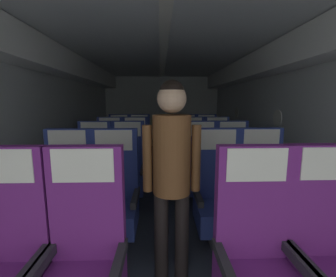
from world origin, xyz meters
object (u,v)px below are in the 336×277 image
Objects in this scene: seat_d_right_aisle at (217,155)px; seat_c_right_window at (201,171)px; seat_b_left_aisle at (114,199)px; seat_c_right_aisle at (233,170)px; seat_e_right_aisle at (206,146)px; seat_a_left_aisle at (84,264)px; seat_e_left_aisle at (140,146)px; seat_d_left_window at (110,156)px; seat_e_left_window at (119,146)px; seat_b_right_window at (218,198)px; seat_d_right_window at (192,155)px; seat_e_right_window at (187,146)px; seat_d_left_aisle at (135,155)px; seat_a_right_aisle at (330,259)px; flight_attendant at (172,164)px; seat_b_left_window at (68,200)px; seat_c_left_window at (95,171)px; seat_a_left_window at (3,266)px; seat_c_left_aisle at (128,171)px; seat_a_right_window at (257,262)px; seat_b_right_aisle at (262,197)px.

seat_c_right_window is at bearing -116.11° from seat_d_right_aisle.
seat_b_left_aisle and seat_d_right_aisle have the same top height.
seat_c_right_aisle is 1.84m from seat_e_right_aisle.
seat_a_left_aisle is 1.00× the size of seat_e_left_aisle.
seat_d_left_window is 1.00× the size of seat_e_left_window.
seat_b_right_window and seat_d_right_window have the same top height.
seat_b_right_window is 1.00× the size of seat_e_left_aisle.
seat_e_right_window is at bearing 31.70° from seat_d_left_window.
seat_d_left_aisle is 1.00× the size of seat_e_left_aisle.
seat_d_left_window is at bearing 153.81° from seat_c_right_aisle.
seat_a_right_aisle is 1.00× the size of seat_e_right_aisle.
seat_d_left_aisle is 1.47m from seat_d_right_aisle.
seat_b_left_aisle is at bearing 148.50° from seat_a_right_aisle.
flight_attendant reaches higher than seat_e_left_aisle.
seat_e_left_aisle is at bearing 111.93° from seat_a_right_aisle.
seat_d_right_aisle is at bearing -102.26° from flight_attendant.
seat_b_left_window is at bearing -179.94° from seat_b_right_window.
seat_b_left_aisle is 1.00× the size of seat_c_left_window.
seat_e_left_aisle is (-1.48, 3.67, 0.00)m from seat_a_right_aisle.
seat_a_left_aisle is 1.88m from seat_c_left_window.
seat_d_left_window is (0.01, 2.75, 0.00)m from seat_a_left_window.
seat_b_left_window is 1.00× the size of seat_d_right_window.
seat_d_left_aisle is at bearing 80.48° from seat_a_left_window.
seat_c_right_window and seat_d_right_window have the same top height.
flight_attendant is at bearing -54.78° from seat_c_left_window.
seat_c_left_window is 1.00× the size of seat_c_left_aisle.
seat_d_left_aisle is at bearing 89.95° from seat_b_left_aisle.
seat_b_left_aisle is at bearing -31.96° from flight_attendant.
seat_a_right_aisle and seat_c_left_aisle have the same top height.
seat_a_left_window and seat_a_left_aisle have the same top height.
seat_c_right_aisle is 2.65m from seat_e_left_window.
seat_a_right_aisle is 2.66m from seat_c_left_window.
seat_c_left_window is (-0.46, 1.82, 0.00)m from seat_a_left_aisle.
seat_e_right_aisle is at bearing -0.30° from seat_e_left_aisle.
seat_e_left_window is (-1.46, 0.91, 0.00)m from seat_d_right_window.
seat_c_right_aisle is 1.00× the size of seat_e_left_window.
seat_a_left_window is 1.00× the size of seat_d_right_window.
seat_c_left_aisle is (-1.02, 1.85, 0.00)m from seat_a_right_window.
seat_d_left_window is at bearing 89.74° from seat_a_left_window.
seat_d_right_aisle is 1.00× the size of seat_e_left_aisle.
seat_a_right_aisle is at bearing -80.54° from seat_d_right_window.
seat_c_right_aisle is (1.91, -0.01, 0.00)m from seat_c_left_window.
seat_c_left_window is 2.65m from seat_e_right_aisle.
seat_c_left_aisle is 0.74× the size of flight_attendant.
seat_c_left_window is at bearing 104.05° from seat_a_left_aisle.
seat_d_right_window is (1.01, -0.01, 0.00)m from seat_d_left_aisle.
seat_a_left_window is 1.01m from seat_b_left_aisle.
seat_a_left_window and seat_d_left_window have the same top height.
seat_b_right_aisle is at bearing -51.57° from seat_d_left_aisle.
seat_a_right_aisle is at bearing -75.98° from seat_c_right_window.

